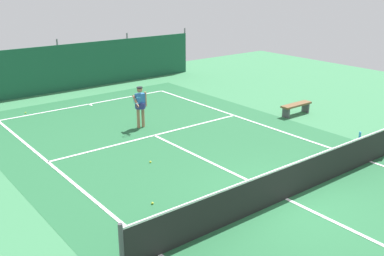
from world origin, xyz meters
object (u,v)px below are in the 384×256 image
at_px(tennis_net, 287,182).
at_px(tennis_ball_near_player, 152,203).
at_px(parked_car, 67,66).
at_px(tennis_ball_by_sideline, 150,162).
at_px(courtside_bench, 296,106).
at_px(tennis_ball_midcourt, 25,113).
at_px(water_bottle, 360,135).
at_px(tennis_player, 140,104).

distance_m(tennis_net, tennis_ball_near_player, 3.62).
relative_size(tennis_net, parked_car, 2.38).
height_order(tennis_ball_by_sideline, courtside_bench, courtside_bench).
distance_m(tennis_ball_midcourt, water_bottle, 13.87).
xyz_separation_m(tennis_ball_midcourt, parked_car, (4.19, 5.08, 0.81)).
bearing_deg(water_bottle, tennis_ball_by_sideline, 158.84).
distance_m(tennis_net, tennis_ball_midcourt, 12.60).
relative_size(tennis_net, tennis_player, 6.17).
relative_size(tennis_player, water_bottle, 6.83).
bearing_deg(tennis_player, water_bottle, 142.58).
distance_m(tennis_player, parked_car, 9.90).
xyz_separation_m(tennis_net, tennis_ball_by_sideline, (-1.53, 4.31, -0.48)).
relative_size(tennis_player, parked_car, 0.39).
relative_size(tennis_ball_by_sideline, courtside_bench, 0.04).
bearing_deg(water_bottle, tennis_ball_midcourt, 128.79).
relative_size(tennis_ball_midcourt, courtside_bench, 0.04).
relative_size(tennis_player, tennis_ball_near_player, 24.85).
height_order(tennis_player, water_bottle, tennis_player).
distance_m(tennis_net, parked_car, 17.41).
xyz_separation_m(tennis_net, water_bottle, (5.84, 1.46, -0.39)).
bearing_deg(tennis_ball_midcourt, courtside_bench, -39.01).
distance_m(courtside_bench, water_bottle, 3.43).
distance_m(tennis_ball_midcourt, parked_car, 6.64).
bearing_deg(tennis_ball_midcourt, tennis_player, -57.94).
bearing_deg(tennis_ball_by_sideline, parked_car, 77.56).
bearing_deg(parked_car, tennis_ball_midcourt, 48.57).
xyz_separation_m(tennis_ball_by_sideline, water_bottle, (7.37, -2.85, 0.09)).
bearing_deg(parked_car, tennis_ball_near_player, 72.33).
height_order(tennis_ball_by_sideline, water_bottle, water_bottle).
bearing_deg(parked_car, tennis_player, 80.99).
distance_m(tennis_ball_by_sideline, courtside_bench, 7.87).
bearing_deg(courtside_bench, tennis_player, 156.60).
height_order(tennis_player, courtside_bench, tennis_player).
relative_size(courtside_bench, water_bottle, 6.67).
distance_m(parked_car, courtside_bench, 13.46).
xyz_separation_m(tennis_player, tennis_ball_midcourt, (-2.97, 4.74, -0.93)).
bearing_deg(tennis_ball_near_player, tennis_net, -33.37).
bearing_deg(parked_car, water_bottle, 103.87).
relative_size(tennis_player, tennis_ball_by_sideline, 24.85).
height_order(tennis_net, water_bottle, tennis_net).
bearing_deg(tennis_net, tennis_ball_midcourt, 103.07).
bearing_deg(tennis_net, water_bottle, 14.06).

